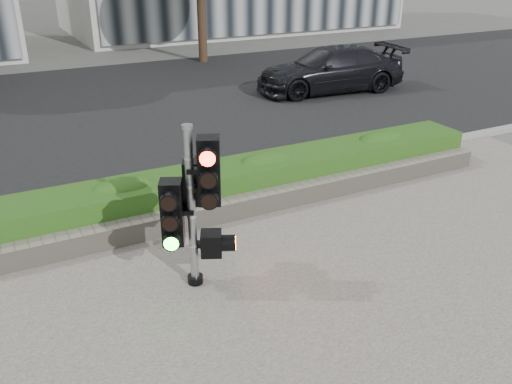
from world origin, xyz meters
TOP-DOWN VIEW (x-y plane):
  - ground at (0.00, 0.00)m, footprint 120.00×120.00m
  - road at (0.00, 10.00)m, footprint 60.00×13.00m
  - curb at (0.00, 3.15)m, footprint 60.00×0.25m
  - stone_wall at (0.00, 1.90)m, footprint 12.00×0.32m
  - hedge at (0.00, 2.55)m, footprint 12.00×1.00m
  - traffic_signal at (-0.80, 0.32)m, footprint 0.85×0.73m
  - car_dark at (7.21, 8.81)m, footprint 5.08×2.55m

SIDE VIEW (x-z plane):
  - ground at x=0.00m, z-range 0.00..0.00m
  - road at x=0.00m, z-range 0.00..0.02m
  - curb at x=0.00m, z-range 0.00..0.12m
  - stone_wall at x=0.00m, z-range 0.03..0.37m
  - hedge at x=0.00m, z-range 0.03..0.71m
  - car_dark at x=7.21m, z-range 0.02..1.44m
  - traffic_signal at x=-0.80m, z-range 0.15..2.45m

